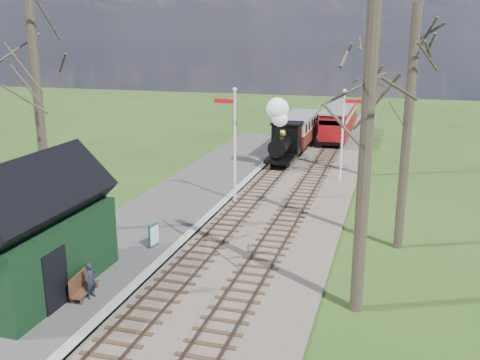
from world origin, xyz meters
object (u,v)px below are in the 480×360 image
(locomotive, at_px, (283,135))
(station_shed, at_px, (32,233))
(semaphore_far, at_px, (344,128))
(red_carriage_a, at_px, (335,126))
(coach, at_px, (299,129))
(red_carriage_b, at_px, (342,116))
(person, at_px, (91,280))
(sign_board, at_px, (154,235))
(bench, at_px, (82,285))
(semaphore_near, at_px, (234,137))

(locomotive, bearing_deg, station_shed, -101.48)
(semaphore_far, xyz_separation_m, red_carriage_a, (-1.77, 11.80, -1.77))
(coach, height_order, red_carriage_b, coach)
(semaphore_far, relative_size, locomotive, 1.22)
(locomotive, xyz_separation_m, person, (-2.12, -21.14, -1.33))
(person, bearing_deg, red_carriage_b, 0.89)
(sign_board, bearing_deg, person, -90.79)
(coach, distance_m, person, 27.30)
(station_shed, xyz_separation_m, coach, (4.30, 27.17, -0.69))
(locomotive, relative_size, person, 3.74)
(sign_board, height_order, bench, sign_board)
(red_carriage_a, bearing_deg, red_carriage_b, 90.00)
(station_shed, height_order, semaphore_far, semaphore_far)
(sign_board, bearing_deg, station_shed, -115.23)
(semaphore_near, relative_size, person, 4.95)
(red_carriage_b, distance_m, bench, 35.69)
(bench, distance_m, person, 0.46)
(semaphore_near, height_order, bench, semaphore_near)
(locomotive, distance_m, coach, 6.09)
(coach, xyz_separation_m, red_carriage_a, (2.60, 2.63, -0.00))
(station_shed, distance_m, bench, 2.44)
(red_carriage_b, distance_m, sign_board, 30.93)
(station_shed, relative_size, bench, 4.26)
(semaphore_far, height_order, red_carriage_b, semaphore_far)
(coach, xyz_separation_m, red_carriage_b, (2.60, 8.13, -0.00))
(red_carriage_a, relative_size, person, 4.32)
(station_shed, height_order, sign_board, station_shed)
(station_shed, relative_size, red_carriage_a, 1.16)
(sign_board, bearing_deg, semaphore_far, 64.11)
(station_shed, relative_size, locomotive, 1.34)
(semaphore_near, relative_size, locomotive, 1.32)
(bench, bearing_deg, semaphore_near, 81.67)
(station_shed, bearing_deg, locomotive, 78.52)
(locomotive, relative_size, red_carriage_b, 0.87)
(person, bearing_deg, station_shed, 97.60)
(red_carriage_a, height_order, red_carriage_b, same)
(semaphore_far, xyz_separation_m, bench, (-6.90, -18.00, -2.77))
(red_carriage_b, height_order, person, red_carriage_b)
(red_carriage_a, bearing_deg, semaphore_near, -100.72)
(person, bearing_deg, bench, 93.50)
(locomotive, distance_m, person, 21.29)
(sign_board, bearing_deg, bench, -95.55)
(semaphore_near, bearing_deg, semaphore_far, 49.40)
(person, bearing_deg, locomotive, 2.79)
(semaphore_near, distance_m, semaphore_far, 7.91)
(station_shed, bearing_deg, semaphore_near, 73.62)
(semaphore_far, height_order, person, semaphore_far)
(sign_board, xyz_separation_m, bench, (-0.46, -4.74, -0.11))
(station_shed, height_order, red_carriage_a, station_shed)
(station_shed, height_order, red_carriage_b, station_shed)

